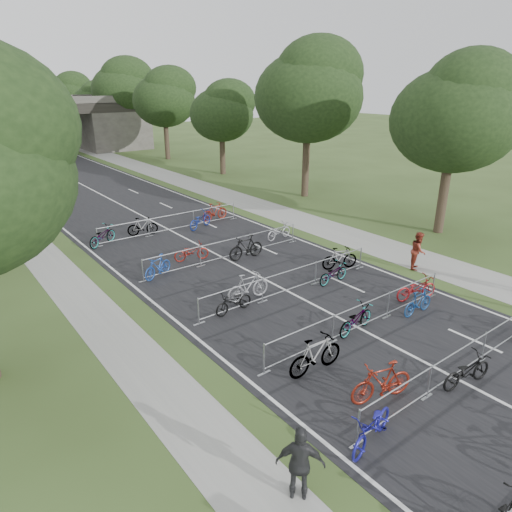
% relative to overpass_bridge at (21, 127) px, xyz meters
% --- Properties ---
extents(road, '(11.00, 140.00, 0.01)m').
position_rel_overpass_bridge_xyz_m(road, '(0.00, -15.00, -3.53)').
color(road, black).
rests_on(road, ground).
extents(sidewalk_right, '(3.00, 140.00, 0.01)m').
position_rel_overpass_bridge_xyz_m(sidewalk_right, '(8.00, -15.00, -3.53)').
color(sidewalk_right, gray).
rests_on(sidewalk_right, ground).
extents(lane_markings, '(0.12, 140.00, 0.00)m').
position_rel_overpass_bridge_xyz_m(lane_markings, '(0.00, -15.00, -3.53)').
color(lane_markings, silver).
rests_on(lane_markings, ground).
extents(overpass_bridge, '(31.00, 8.00, 7.05)m').
position_rel_overpass_bridge_xyz_m(overpass_bridge, '(0.00, 0.00, 0.00)').
color(overpass_bridge, '#413E3A').
rests_on(overpass_bridge, ground).
extents(tree_right_0, '(7.17, 7.17, 10.93)m').
position_rel_overpass_bridge_xyz_m(tree_right_0, '(13.11, -49.07, 3.39)').
color(tree_right_0, '#33261C').
rests_on(tree_right_0, ground).
extents(tree_right_1, '(8.18, 8.18, 12.47)m').
position_rel_overpass_bridge_xyz_m(tree_right_1, '(13.11, -37.07, 4.37)').
color(tree_right_1, '#33261C').
rests_on(tree_right_1, ground).
extents(tree_right_2, '(6.16, 6.16, 9.39)m').
position_rel_overpass_bridge_xyz_m(tree_right_2, '(13.11, -25.07, 2.41)').
color(tree_right_2, '#33261C').
rests_on(tree_right_2, ground).
extents(tree_right_3, '(7.17, 7.17, 10.93)m').
position_rel_overpass_bridge_xyz_m(tree_right_3, '(13.11, -13.07, 3.39)').
color(tree_right_3, '#33261C').
rests_on(tree_right_3, ground).
extents(tree_right_4, '(8.18, 8.18, 12.47)m').
position_rel_overpass_bridge_xyz_m(tree_right_4, '(13.11, -1.07, 4.37)').
color(tree_right_4, '#33261C').
rests_on(tree_right_4, ground).
extents(tree_right_5, '(6.16, 6.16, 9.39)m').
position_rel_overpass_bridge_xyz_m(tree_right_5, '(13.11, 10.93, 2.41)').
color(tree_right_5, '#33261C').
rests_on(tree_right_5, ground).
extents(tree_right_6, '(7.17, 7.17, 10.93)m').
position_rel_overpass_bridge_xyz_m(tree_right_6, '(13.11, 22.93, 3.39)').
color(tree_right_6, '#33261C').
rests_on(tree_right_6, ground).
extents(barrier_row_2, '(9.70, 0.08, 1.10)m').
position_rel_overpass_bridge_xyz_m(barrier_row_2, '(0.00, -57.80, -2.99)').
color(barrier_row_2, '#9FA2A7').
rests_on(barrier_row_2, ground).
extents(barrier_row_3, '(9.70, 0.08, 1.10)m').
position_rel_overpass_bridge_xyz_m(barrier_row_3, '(0.00, -54.00, -2.99)').
color(barrier_row_3, '#9FA2A7').
rests_on(barrier_row_3, ground).
extents(barrier_row_4, '(9.70, 0.08, 1.10)m').
position_rel_overpass_bridge_xyz_m(barrier_row_4, '(0.00, -50.00, -2.99)').
color(barrier_row_4, '#9FA2A7').
rests_on(barrier_row_4, ground).
extents(barrier_row_5, '(9.70, 0.08, 1.10)m').
position_rel_overpass_bridge_xyz_m(barrier_row_5, '(0.00, -45.00, -2.99)').
color(barrier_row_5, '#9FA2A7').
rests_on(barrier_row_5, ground).
extents(barrier_row_6, '(9.70, 0.08, 1.10)m').
position_rel_overpass_bridge_xyz_m(barrier_row_6, '(0.00, -39.00, -2.99)').
color(barrier_row_6, '#9FA2A7').
rests_on(barrier_row_6, ground).
extents(bike_8, '(2.12, 1.16, 1.06)m').
position_rel_overpass_bridge_xyz_m(bike_8, '(-4.30, -58.02, -3.01)').
color(bike_8, navy).
rests_on(bike_8, ground).
extents(bike_9, '(2.12, 1.10, 1.22)m').
position_rel_overpass_bridge_xyz_m(bike_9, '(-2.70, -57.02, -2.92)').
color(bike_9, maroon).
rests_on(bike_9, ground).
extents(bike_10, '(2.01, 0.99, 1.01)m').
position_rel_overpass_bridge_xyz_m(bike_10, '(-0.11, -58.15, -3.03)').
color(bike_10, black).
rests_on(bike_10, ground).
extents(bike_12, '(2.13, 0.71, 1.26)m').
position_rel_overpass_bridge_xyz_m(bike_12, '(-3.25, -54.90, -2.90)').
color(bike_12, '#9FA2A7').
rests_on(bike_12, ground).
extents(bike_13, '(2.02, 0.92, 1.02)m').
position_rel_overpass_bridge_xyz_m(bike_13, '(-0.31, -53.98, -3.02)').
color(bike_13, '#9FA2A7').
rests_on(bike_13, ground).
extents(bike_14, '(1.70, 0.51, 1.02)m').
position_rel_overpass_bridge_xyz_m(bike_14, '(2.71, -54.55, -3.02)').
color(bike_14, navy).
rests_on(bike_14, ground).
extents(bike_15, '(2.07, 1.20, 1.03)m').
position_rel_overpass_bridge_xyz_m(bike_15, '(3.77, -53.74, -3.02)').
color(bike_15, maroon).
rests_on(bike_15, ground).
extents(bike_16, '(1.78, 0.72, 0.92)m').
position_rel_overpass_bridge_xyz_m(bike_16, '(-3.01, -50.04, -3.07)').
color(bike_16, black).
rests_on(bike_16, ground).
extents(bike_17, '(2.05, 0.69, 1.21)m').
position_rel_overpass_bridge_xyz_m(bike_17, '(-1.88, -49.46, -2.93)').
color(bike_17, gray).
rests_on(bike_17, ground).
extents(bike_18, '(1.81, 0.70, 0.94)m').
position_rel_overpass_bridge_xyz_m(bike_18, '(2.25, -50.41, -3.06)').
color(bike_18, '#9FA2A7').
rests_on(bike_18, ground).
extents(bike_19, '(1.93, 1.14, 1.12)m').
position_rel_overpass_bridge_xyz_m(bike_19, '(3.73, -49.43, -2.97)').
color(bike_19, '#9FA2A7').
rests_on(bike_19, ground).
extents(bike_20, '(1.84, 1.16, 1.07)m').
position_rel_overpass_bridge_xyz_m(bike_20, '(-3.83, -44.95, -3.00)').
color(bike_20, '#1C449E').
rests_on(bike_20, ground).
extents(bike_21, '(1.91, 1.08, 0.95)m').
position_rel_overpass_bridge_xyz_m(bike_21, '(-1.50, -44.02, -3.06)').
color(bike_21, maroon).
rests_on(bike_21, ground).
extents(bike_22, '(2.08, 0.63, 1.24)m').
position_rel_overpass_bridge_xyz_m(bike_22, '(0.90, -45.51, -2.91)').
color(bike_22, black).
rests_on(bike_22, ground).
extents(bike_23, '(1.89, 0.84, 0.96)m').
position_rel_overpass_bridge_xyz_m(bike_23, '(4.30, -44.10, -3.05)').
color(bike_23, '#9C9BA2').
rests_on(bike_23, ground).
extents(bike_24, '(2.18, 1.70, 1.10)m').
position_rel_overpass_bridge_xyz_m(bike_24, '(-4.30, -38.90, -2.98)').
color(bike_24, '#9FA2A7').
rests_on(bike_24, ground).
extents(bike_25, '(1.89, 0.97, 1.09)m').
position_rel_overpass_bridge_xyz_m(bike_25, '(-1.72, -38.58, -2.99)').
color(bike_25, '#9FA2A7').
rests_on(bike_25, ground).
extents(bike_26, '(2.20, 1.48, 1.09)m').
position_rel_overpass_bridge_xyz_m(bike_26, '(1.74, -39.46, -2.99)').
color(bike_26, navy).
rests_on(bike_26, ground).
extents(bike_27, '(2.04, 0.75, 1.20)m').
position_rel_overpass_bridge_xyz_m(bike_27, '(3.40, -38.58, -2.93)').
color(bike_27, maroon).
rests_on(bike_27, ground).
extents(pedestrian_b, '(1.14, 1.06, 1.87)m').
position_rel_overpass_bridge_xyz_m(pedestrian_b, '(6.80, -51.71, -2.60)').
color(pedestrian_b, maroon).
rests_on(pedestrian_b, ground).
extents(pedestrian_c, '(1.09, 1.08, 1.85)m').
position_rel_overpass_bridge_xyz_m(pedestrian_c, '(-6.80, -58.05, -2.61)').
color(pedestrian_c, '#292A2C').
rests_on(pedestrian_c, ground).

